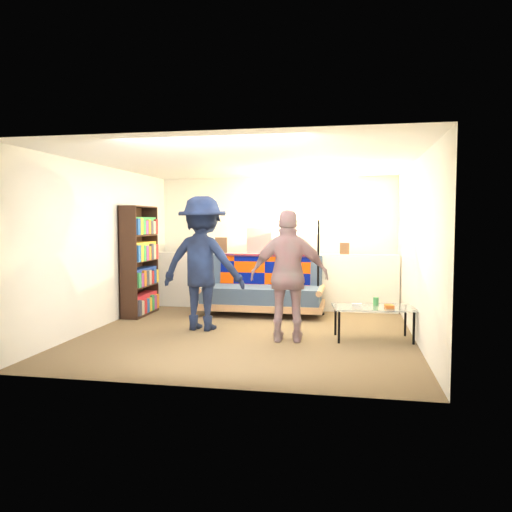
{
  "coord_description": "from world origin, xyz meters",
  "views": [
    {
      "loc": [
        1.37,
        -6.95,
        1.57
      ],
      "look_at": [
        0.0,
        0.4,
        1.05
      ],
      "focal_mm": 35.0,
      "sensor_mm": 36.0,
      "label": 1
    }
  ],
  "objects": [
    {
      "name": "ground",
      "position": [
        0.0,
        0.0,
        0.0
      ],
      "size": [
        5.0,
        5.0,
        0.0
      ],
      "primitive_type": "plane",
      "color": "brown",
      "rests_on": "ground"
    },
    {
      "name": "room_shell",
      "position": [
        0.0,
        0.47,
        1.67
      ],
      "size": [
        4.6,
        5.05,
        2.45
      ],
      "color": "silver",
      "rests_on": "ground"
    },
    {
      "name": "half_wall_ledge",
      "position": [
        0.0,
        1.8,
        0.5
      ],
      "size": [
        4.45,
        0.15,
        1.0
      ],
      "primitive_type": "cube",
      "color": "silver",
      "rests_on": "ground"
    },
    {
      "name": "ledge_decor",
      "position": [
        -0.23,
        1.78,
        1.18
      ],
      "size": [
        2.97,
        0.02,
        0.45
      ],
      "color": "brown",
      "rests_on": "half_wall_ledge"
    },
    {
      "name": "futon_sofa",
      "position": [
        -0.04,
        1.34,
        0.41
      ],
      "size": [
        2.08,
        1.02,
        0.89
      ],
      "color": "tan",
      "rests_on": "ground"
    },
    {
      "name": "bookshelf",
      "position": [
        -2.08,
        0.88,
        0.85
      ],
      "size": [
        0.3,
        0.91,
        1.82
      ],
      "color": "black",
      "rests_on": "ground"
    },
    {
      "name": "coffee_table",
      "position": [
        1.71,
        -0.23,
        0.41
      ],
      "size": [
        1.12,
        0.7,
        0.55
      ],
      "color": "black",
      "rests_on": "ground"
    },
    {
      "name": "floor_lamp",
      "position": [
        0.89,
        1.48,
        1.19
      ],
      "size": [
        0.34,
        0.31,
        1.68
      ],
      "color": "black",
      "rests_on": "ground"
    },
    {
      "name": "person_left",
      "position": [
        -0.71,
        -0.03,
        0.96
      ],
      "size": [
        1.31,
        0.84,
        1.93
      ],
      "primitive_type": "imported",
      "rotation": [
        0.0,
        0.0,
        3.04
      ],
      "color": "black",
      "rests_on": "ground"
    },
    {
      "name": "person_right",
      "position": [
        0.61,
        -0.53,
        0.86
      ],
      "size": [
        1.04,
        0.51,
        1.72
      ],
      "primitive_type": "imported",
      "rotation": [
        0.0,
        0.0,
        3.23
      ],
      "color": "#C27E88",
      "rests_on": "ground"
    }
  ]
}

